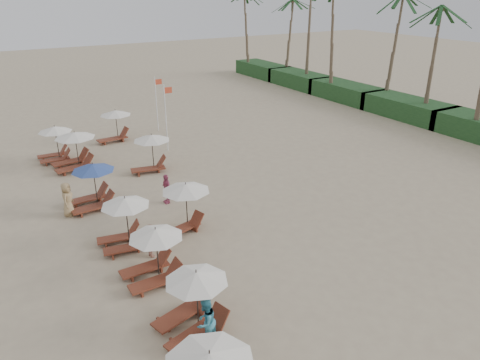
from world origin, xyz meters
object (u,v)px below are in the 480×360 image
beachgoer_mid_a (206,322)px  flag_pole_near (166,115)px  inland_station_2 (114,124)px  beachgoer_far_b (67,199)px  lounger_station_2 (151,257)px  lounger_station_3 (123,223)px  inland_station_0 (184,202)px  beachgoer_far_a (167,189)px  beachgoer_mid_b (151,241)px  inland_station_1 (150,150)px  lounger_station_5 (72,152)px  lounger_station_4 (90,188)px  lounger_station_6 (54,144)px  lounger_station_1 (190,305)px

beachgoer_mid_a → flag_pole_near: 18.73m
inland_station_2 → beachgoer_far_b: size_ratio=1.64×
beachgoer_mid_a → beachgoer_far_b: size_ratio=0.95×
lounger_station_2 → lounger_station_3: (-0.19, 2.89, 0.12)m
lounger_station_2 → inland_station_2: bearing=77.9°
inland_station_0 → inland_station_2: same height
inland_station_2 → beachgoer_far_b: (-5.38, -10.29, -0.41)m
inland_station_2 → beachgoer_far_a: inland_station_2 is taller
beachgoer_mid_a → beachgoer_mid_b: bearing=-122.7°
inland_station_1 → beachgoer_mid_b: size_ratio=1.89×
lounger_station_5 → inland_station_0: size_ratio=1.09×
inland_station_0 → beachgoer_far_b: size_ratio=1.51×
beachgoer_mid_a → lounger_station_4: bearing=-116.2°
lounger_station_5 → beachgoer_far_b: 6.49m
inland_station_2 → flag_pole_near: flag_pole_near is taller
lounger_station_6 → beachgoer_mid_a: 19.62m
lounger_station_6 → beachgoer_far_b: (-0.90, -8.34, -0.28)m
lounger_station_2 → lounger_station_6: bearing=92.7°
lounger_station_2 → beachgoer_mid_b: (0.55, 1.57, -0.30)m
lounger_station_1 → inland_station_0: bearing=67.1°
flag_pole_near → inland_station_1: bearing=-128.5°
lounger_station_2 → inland_station_2: size_ratio=0.87×
lounger_station_5 → flag_pole_near: size_ratio=0.63×
lounger_station_3 → beachgoer_mid_b: (0.75, -1.32, -0.42)m
lounger_station_2 → flag_pole_near: bearing=65.2°
lounger_station_6 → inland_station_0: bearing=-74.7°
lounger_station_6 → beachgoer_mid_a: size_ratio=1.45×
lounger_station_2 → lounger_station_5: bearing=90.1°
inland_station_0 → beachgoer_mid_b: 2.63m
beachgoer_mid_b → flag_pole_near: (5.73, 12.02, 1.79)m
lounger_station_5 → flag_pole_near: (6.31, 0.11, 1.41)m
lounger_station_6 → flag_pole_near: size_ratio=0.53×
lounger_station_2 → inland_station_1: size_ratio=0.89×
lounger_station_3 → inland_station_2: bearing=74.9°
lounger_station_4 → beachgoer_far_a: 3.81m
beachgoer_mid_a → inland_station_0: bearing=-138.9°
lounger_station_2 → inland_station_0: 4.00m
lounger_station_4 → beachgoer_far_b: size_ratio=1.49×
lounger_station_2 → beachgoer_mid_b: 1.69m
lounger_station_4 → flag_pole_near: flag_pole_near is taller
inland_station_1 → beachgoer_far_b: bearing=-148.3°
inland_station_1 → beachgoer_far_b: inland_station_1 is taller
lounger_station_2 → beachgoer_far_a: lounger_station_2 is taller
inland_station_2 → beachgoer_mid_a: bearing=-99.2°
beachgoer_mid_a → beachgoer_mid_b: beachgoer_mid_a is taller
inland_station_1 → lounger_station_5: bearing=144.2°
lounger_station_3 → inland_station_0: (2.89, 0.03, 0.28)m
lounger_station_1 → lounger_station_2: 3.26m
inland_station_0 → inland_station_1: same height
lounger_station_5 → beachgoer_mid_b: size_ratio=1.93×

